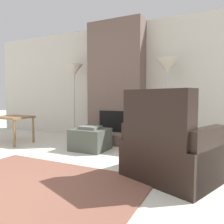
{
  "coord_description": "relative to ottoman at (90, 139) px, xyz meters",
  "views": [
    {
      "loc": [
        2.04,
        -1.24,
        0.97
      ],
      "look_at": [
        0.0,
        2.95,
        0.64
      ],
      "focal_mm": 35.0,
      "sensor_mm": 36.0,
      "label": 1
    }
  ],
  "objects": [
    {
      "name": "armchair",
      "position": [
        1.58,
        -0.82,
        0.12
      ],
      "size": [
        1.23,
        1.16,
        1.05
      ],
      "rotation": [
        0.0,
        0.0,
        2.75
      ],
      "color": "black",
      "rests_on": "ground_plane"
    },
    {
      "name": "area_rug",
      "position": [
        0.28,
        -1.61,
        -0.2
      ],
      "size": [
        2.39,
        1.45,
        0.01
      ],
      "primitive_type": "cube",
      "color": "brown",
      "rests_on": "ground_plane"
    },
    {
      "name": "fireplace",
      "position": [
        0.04,
        1.01,
        1.01
      ],
      "size": [
        1.24,
        0.81,
        2.6
      ],
      "color": "brown",
      "rests_on": "ground_plane"
    },
    {
      "name": "ottoman",
      "position": [
        0.0,
        0.0,
        0.0
      ],
      "size": [
        0.62,
        0.57,
        0.44
      ],
      "color": "#474C42",
      "rests_on": "ground_plane"
    },
    {
      "name": "floor_lamp_left",
      "position": [
        -0.98,
        0.88,
        1.35
      ],
      "size": [
        0.43,
        0.43,
        1.73
      ],
      "color": "#ADADB2",
      "rests_on": "ground_plane"
    },
    {
      "name": "wall_back",
      "position": [
        0.04,
        1.28,
        1.1
      ],
      "size": [
        7.69,
        0.06,
        2.6
      ],
      "primitive_type": "cube",
      "color": "beige",
      "rests_on": "ground_plane"
    },
    {
      "name": "side_table",
      "position": [
        -1.71,
        -0.22,
        0.29
      ],
      "size": [
        0.65,
        0.56,
        0.57
      ],
      "color": "brown",
      "rests_on": "ground_plane"
    },
    {
      "name": "floor_lamp_right",
      "position": [
        1.18,
        0.88,
        1.32
      ],
      "size": [
        0.43,
        0.43,
        1.69
      ],
      "color": "#ADADB2",
      "rests_on": "ground_plane"
    }
  ]
}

